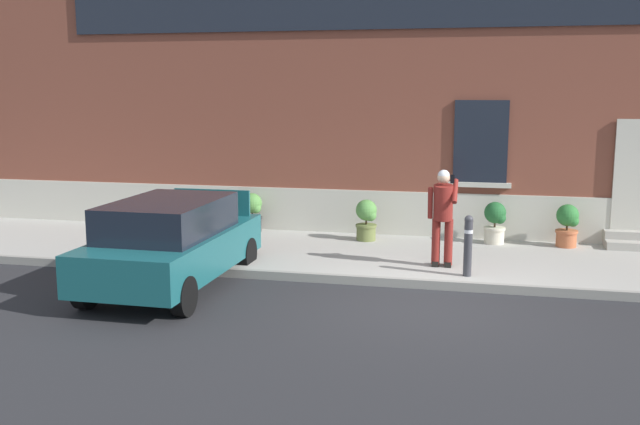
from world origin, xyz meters
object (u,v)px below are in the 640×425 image
object	(u,v)px
person_on_phone	(443,212)
planter_cream	(495,222)
bollard_near_person	(468,243)
planter_charcoal	(252,211)
planter_terracotta	(568,224)
planter_olive	(367,219)
hatchback_car_teal	(172,241)
bollard_far_left	(225,232)

from	to	relation	value
person_on_phone	planter_cream	xyz separation A→B (m)	(0.94, 2.27, -0.55)
bollard_near_person	person_on_phone	world-z (taller)	person_on_phone
bollard_near_person	planter_charcoal	distance (m)	5.55
person_on_phone	bollard_near_person	bearing A→B (deg)	-56.06
planter_cream	planter_terracotta	distance (m)	1.41
person_on_phone	planter_olive	xyz separation A→B (m)	(-1.67, 1.99, -0.55)
hatchback_car_teal	planter_olive	distance (m)	4.63
person_on_phone	planter_terracotta	xyz separation A→B (m)	(2.35, 2.27, -0.55)
planter_cream	planter_olive	bearing A→B (deg)	-173.89
hatchback_car_teal	planter_cream	size ratio (longest dim) A/B	4.75
planter_charcoal	planter_cream	size ratio (longest dim) A/B	1.00
bollard_far_left	planter_terracotta	world-z (taller)	bollard_far_left
bollard_near_person	bollard_far_left	xyz separation A→B (m)	(-4.32, 0.00, 0.00)
bollard_near_person	planter_terracotta	distance (m)	3.37
bollard_near_person	planter_olive	bearing A→B (deg)	130.32
hatchback_car_teal	planter_olive	xyz separation A→B (m)	(2.63, 3.81, -0.18)
bollard_far_left	planter_cream	world-z (taller)	bollard_far_left
planter_olive	person_on_phone	bearing A→B (deg)	-49.97
person_on_phone	planter_terracotta	distance (m)	3.31
planter_cream	person_on_phone	bearing A→B (deg)	-112.48
planter_cream	bollard_far_left	bearing A→B (deg)	-149.80
bollard_near_person	planter_cream	xyz separation A→B (m)	(0.48, 2.79, -0.11)
planter_olive	planter_cream	bearing A→B (deg)	6.11
bollard_far_left	planter_olive	distance (m)	3.34
bollard_near_person	bollard_far_left	bearing A→B (deg)	180.00
hatchback_car_teal	person_on_phone	world-z (taller)	person_on_phone
bollard_far_left	planter_charcoal	distance (m)	2.91
bollard_near_person	planter_olive	distance (m)	3.30
planter_olive	planter_cream	distance (m)	2.63
hatchback_car_teal	bollard_near_person	xyz separation A→B (m)	(4.77, 1.29, -0.08)
planter_charcoal	bollard_near_person	bearing A→B (deg)	-31.25
planter_olive	bollard_far_left	bearing A→B (deg)	-131.05
hatchback_car_teal	bollard_near_person	bearing A→B (deg)	15.16
hatchback_car_teal	planter_terracotta	size ratio (longest dim) A/B	4.75
bollard_near_person	planter_cream	bearing A→B (deg)	80.31
bollard_near_person	planter_charcoal	bearing A→B (deg)	148.75
bollard_far_left	planter_olive	bearing A→B (deg)	48.95
bollard_near_person	planter_olive	xyz separation A→B (m)	(-2.13, 2.51, -0.11)
planter_olive	planter_terracotta	size ratio (longest dim) A/B	1.00
bollard_far_left	person_on_phone	distance (m)	3.92
planter_charcoal	planter_cream	bearing A→B (deg)	-0.94
person_on_phone	planter_charcoal	xyz separation A→B (m)	(-4.28, 2.35, -0.55)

